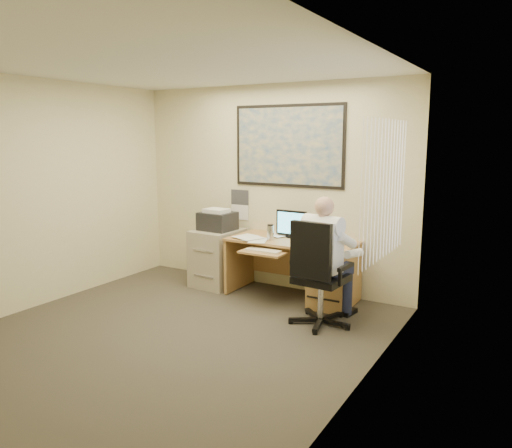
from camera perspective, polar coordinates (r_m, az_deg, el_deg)
The scene contains 8 objects.
room_shell at distance 4.87m, azimuth -11.15°, elevation 1.86°, with size 4.00×4.50×2.70m.
desk at distance 6.20m, azimuth 6.97°, elevation -4.91°, with size 1.60×0.97×1.09m.
world_map at distance 6.54m, azimuth 3.70°, elevation 8.89°, with size 1.56×0.03×1.06m, color #1E4C93.
wall_calendar at distance 6.98m, azimuth -1.86°, elevation 2.21°, with size 0.28×0.01×0.42m, color white.
window_blinds at distance 4.60m, azimuth 14.66°, elevation 3.76°, with size 0.06×1.40×1.30m, color beige, non-canonical shape.
filing_cabinet at distance 6.85m, azimuth -4.38°, elevation -3.26°, with size 0.59×0.69×1.06m.
office_chair at distance 5.46m, azimuth 7.23°, elevation -8.07°, with size 0.74×0.74×1.16m.
person at distance 5.44m, azimuth 7.63°, elevation -4.21°, with size 0.56×0.81×1.40m, color white, non-canonical shape.
Camera 1 is at (3.20, -3.61, 2.02)m, focal length 35.00 mm.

